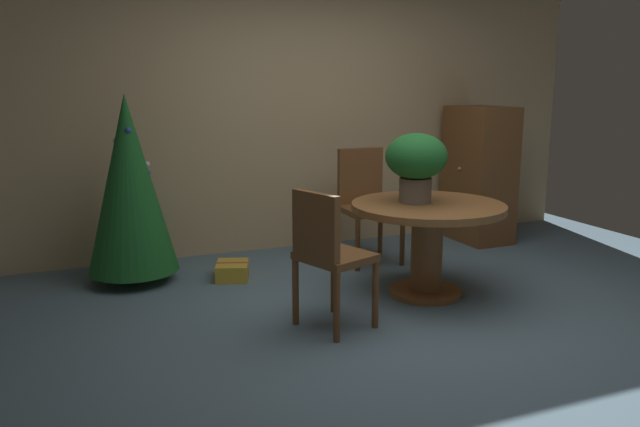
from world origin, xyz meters
name	(u,v)px	position (x,y,z in m)	size (l,w,h in m)	color
ground_plane	(414,319)	(0.00, 0.00, 0.00)	(6.60, 6.60, 0.00)	slate
back_wall_panel	(300,112)	(0.00, 2.20, 1.30)	(6.00, 0.10, 2.60)	tan
round_dining_table	(427,229)	(0.34, 0.42, 0.51)	(1.13, 1.13, 0.70)	brown
flower_vase	(416,161)	(0.27, 0.50, 1.01)	(0.46, 0.46, 0.51)	#665B51
wooden_chair_far	(366,199)	(0.34, 1.46, 0.56)	(0.48, 0.46, 1.00)	brown
wooden_chair_left	(328,251)	(-0.61, 0.08, 0.53)	(0.52, 0.54, 0.92)	brown
holiday_tree	(129,184)	(-1.66, 1.58, 0.80)	(0.71, 0.71, 1.50)	brown
gift_box_gold	(232,271)	(-0.91, 1.36, 0.07)	(0.34, 0.38, 0.13)	gold
wooden_cabinet	(479,174)	(1.72, 1.70, 0.67)	(0.47, 0.70, 1.34)	brown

